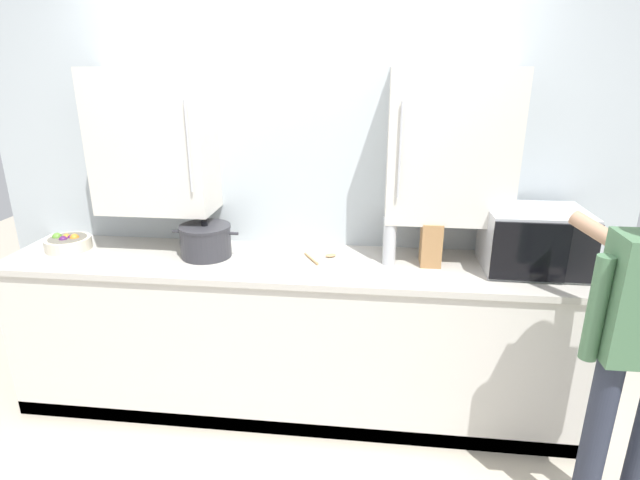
# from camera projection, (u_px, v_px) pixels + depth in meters

# --- Properties ---
(back_wall_tiled) EXTENTS (3.84, 0.44, 2.55)m
(back_wall_tiled) POSITION_uv_depth(u_px,v_px,m) (302.00, 180.00, 2.98)
(back_wall_tiled) COLOR #B2BCC1
(back_wall_tiled) RESTS_ON ground_plane
(counter_unit) EXTENTS (3.34, 0.63, 0.95)m
(counter_unit) POSITION_uv_depth(u_px,v_px,m) (296.00, 336.00, 2.98)
(counter_unit) COLOR beige
(counter_unit) RESTS_ON ground_plane
(microwave_oven) EXTENTS (0.51, 0.42, 0.33)m
(microwave_oven) POSITION_uv_depth(u_px,v_px,m) (529.00, 240.00, 2.67)
(microwave_oven) COLOR #B7BABF
(microwave_oven) RESTS_ON counter_unit
(wooden_spoon) EXTENTS (0.20, 0.18, 0.02)m
(wooden_spoon) POSITION_uv_depth(u_px,v_px,m) (322.00, 257.00, 2.87)
(wooden_spoon) COLOR tan
(wooden_spoon) RESTS_ON counter_unit
(stock_pot) EXTENTS (0.39, 0.29, 0.21)m
(stock_pot) POSITION_uv_depth(u_px,v_px,m) (206.00, 241.00, 2.88)
(stock_pot) COLOR #2D2D33
(stock_pot) RESTS_ON counter_unit
(fruit_bowl) EXTENTS (0.26, 0.26, 0.10)m
(fruit_bowl) POSITION_uv_depth(u_px,v_px,m) (68.00, 242.00, 3.00)
(fruit_bowl) COLOR beige
(fruit_bowl) RESTS_ON counter_unit
(knife_block) EXTENTS (0.11, 0.15, 0.33)m
(knife_block) POSITION_uv_depth(u_px,v_px,m) (431.00, 242.00, 2.75)
(knife_block) COLOR #A37547
(knife_block) RESTS_ON counter_unit
(thermos_flask) EXTENTS (0.08, 0.08, 0.27)m
(thermos_flask) POSITION_uv_depth(u_px,v_px,m) (390.00, 240.00, 2.75)
(thermos_flask) COLOR #B7BABF
(thermos_flask) RESTS_ON counter_unit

